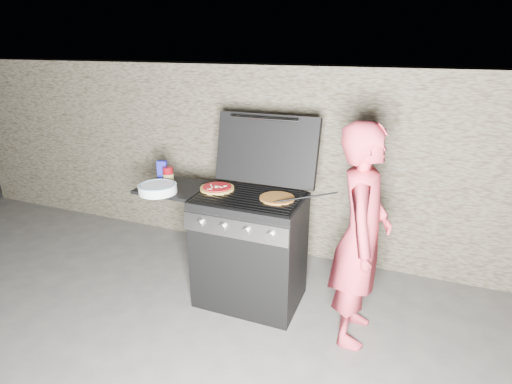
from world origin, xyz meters
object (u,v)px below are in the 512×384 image
(pizza_topped, at_px, (217,188))
(sauce_jar, at_px, (168,175))
(gas_grill, at_px, (222,244))
(person, at_px, (361,237))

(pizza_topped, distance_m, sauce_jar, 0.47)
(gas_grill, height_order, sauce_jar, sauce_jar)
(sauce_jar, bearing_deg, gas_grill, -7.52)
(gas_grill, xyz_separation_m, person, (1.09, -0.11, 0.32))
(gas_grill, relative_size, person, 0.86)
(sauce_jar, bearing_deg, person, -6.13)
(gas_grill, relative_size, sauce_jar, 10.20)
(sauce_jar, relative_size, person, 0.08)
(pizza_topped, height_order, person, person)
(gas_grill, bearing_deg, person, -5.49)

